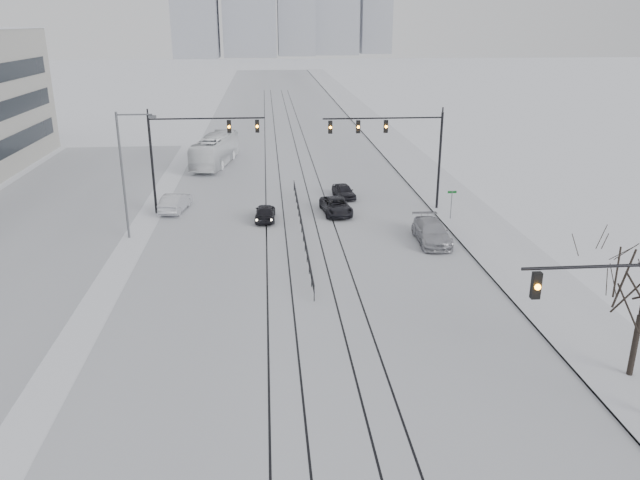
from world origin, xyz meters
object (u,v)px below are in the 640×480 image
at_px(sedan_nb_far, 344,191).
at_px(sedan_nb_right, 432,232).
at_px(sedan_sb_outer, 175,202).
at_px(traffic_mast_near, 631,317).
at_px(sedan_sb_inner, 265,212).
at_px(sedan_nb_front, 336,206).
at_px(box_truck, 215,151).

bearing_deg(sedan_nb_far, sedan_nb_right, -79.64).
xyz_separation_m(sedan_sb_outer, sedan_nb_far, (14.27, 2.82, -0.14)).
distance_m(traffic_mast_near, sedan_nb_right, 21.50).
distance_m(sedan_sb_inner, sedan_sb_outer, 7.99).
height_order(sedan_sb_inner, sedan_nb_far, sedan_sb_inner).
bearing_deg(sedan_sb_outer, sedan_nb_front, -178.49).
distance_m(traffic_mast_near, sedan_sb_inner, 30.66).
xyz_separation_m(sedan_nb_far, box_truck, (-12.19, 14.29, 0.97)).
xyz_separation_m(sedan_nb_front, sedan_nb_right, (5.94, -7.44, 0.12)).
bearing_deg(sedan_sb_inner, sedan_nb_right, 154.62).
bearing_deg(sedan_nb_front, traffic_mast_near, -79.96).
bearing_deg(sedan_nb_front, box_truck, 114.91).
distance_m(sedan_sb_inner, box_truck, 20.95).
bearing_deg(sedan_nb_front, sedan_nb_right, -56.51).
xyz_separation_m(sedan_sb_inner, sedan_nb_front, (5.72, 1.25, -0.01)).
bearing_deg(box_truck, traffic_mast_near, 122.08).
xyz_separation_m(traffic_mast_near, sedan_nb_right, (-1.79, 21.09, -3.80)).
xyz_separation_m(sedan_nb_front, box_truck, (-10.98, 19.00, 0.94)).
bearing_deg(sedan_nb_right, sedan_sb_outer, 155.53).
relative_size(sedan_sb_inner, sedan_nb_front, 0.83).
relative_size(sedan_nb_front, sedan_nb_right, 0.87).
relative_size(sedan_nb_front, sedan_nb_far, 1.29).
bearing_deg(sedan_sb_inner, box_truck, -72.86).
height_order(sedan_sb_inner, sedan_nb_right, sedan_nb_right).
distance_m(traffic_mast_near, sedan_nb_far, 34.11).
bearing_deg(traffic_mast_near, sedan_nb_front, 105.16).
bearing_deg(sedan_sb_outer, traffic_mast_near, 134.12).
bearing_deg(sedan_sb_inner, sedan_nb_far, -136.68).
distance_m(sedan_sb_outer, sedan_nb_far, 14.54).
distance_m(sedan_sb_inner, sedan_nb_far, 9.15).
bearing_deg(sedan_nb_right, traffic_mast_near, -83.44).
relative_size(sedan_nb_far, box_truck, 0.32).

